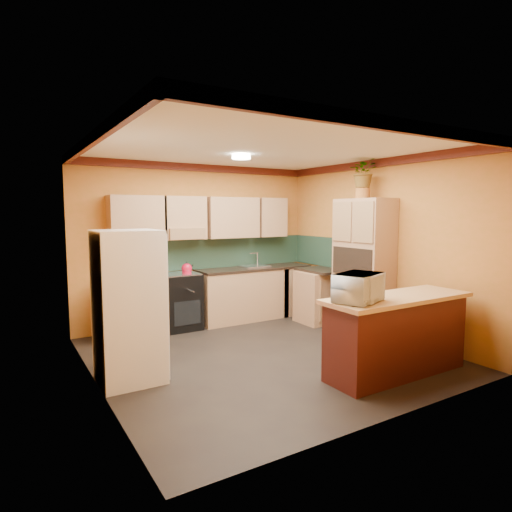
{
  "coord_description": "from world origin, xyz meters",
  "views": [
    {
      "loc": [
        -2.96,
        -4.67,
        1.89
      ],
      "look_at": [
        0.15,
        0.45,
        1.28
      ],
      "focal_mm": 30.0,
      "sensor_mm": 36.0,
      "label": 1
    }
  ],
  "objects_px": {
    "base_cabinets_back": "(215,298)",
    "stove": "(180,301)",
    "fridge": "(129,306)",
    "pantry": "(363,267)",
    "microwave": "(359,288)",
    "breakfast_bar": "(397,337)"
  },
  "relations": [
    {
      "from": "base_cabinets_back",
      "to": "stove",
      "type": "relative_size",
      "value": 4.01
    },
    {
      "from": "base_cabinets_back",
      "to": "fridge",
      "type": "height_order",
      "value": "fridge"
    },
    {
      "from": "pantry",
      "to": "microwave",
      "type": "relative_size",
      "value": 3.76
    },
    {
      "from": "pantry",
      "to": "breakfast_bar",
      "type": "bearing_deg",
      "value": -121.71
    },
    {
      "from": "stove",
      "to": "breakfast_bar",
      "type": "bearing_deg",
      "value": -65.53
    },
    {
      "from": "stove",
      "to": "fridge",
      "type": "xyz_separation_m",
      "value": [
        -1.28,
        -1.74,
        0.39
      ]
    },
    {
      "from": "base_cabinets_back",
      "to": "pantry",
      "type": "relative_size",
      "value": 1.74
    },
    {
      "from": "base_cabinets_back",
      "to": "pantry",
      "type": "height_order",
      "value": "pantry"
    },
    {
      "from": "base_cabinets_back",
      "to": "stove",
      "type": "distance_m",
      "value": 0.63
    },
    {
      "from": "base_cabinets_back",
      "to": "microwave",
      "type": "relative_size",
      "value": 6.53
    },
    {
      "from": "pantry",
      "to": "microwave",
      "type": "bearing_deg",
      "value": -136.7
    },
    {
      "from": "stove",
      "to": "microwave",
      "type": "relative_size",
      "value": 1.63
    },
    {
      "from": "base_cabinets_back",
      "to": "stove",
      "type": "xyz_separation_m",
      "value": [
        -0.62,
        -0.0,
        0.02
      ]
    },
    {
      "from": "base_cabinets_back",
      "to": "breakfast_bar",
      "type": "xyz_separation_m",
      "value": [
        0.81,
        -3.16,
        0.0
      ]
    },
    {
      "from": "fridge",
      "to": "microwave",
      "type": "xyz_separation_m",
      "value": [
        2.09,
        -1.42,
        0.23
      ]
    },
    {
      "from": "fridge",
      "to": "breakfast_bar",
      "type": "xyz_separation_m",
      "value": [
        2.72,
        -1.42,
        -0.41
      ]
    },
    {
      "from": "fridge",
      "to": "microwave",
      "type": "height_order",
      "value": "fridge"
    },
    {
      "from": "stove",
      "to": "pantry",
      "type": "relative_size",
      "value": 0.43
    },
    {
      "from": "base_cabinets_back",
      "to": "microwave",
      "type": "distance_m",
      "value": 3.23
    },
    {
      "from": "stove",
      "to": "microwave",
      "type": "distance_m",
      "value": 3.32
    },
    {
      "from": "pantry",
      "to": "fridge",
      "type": "bearing_deg",
      "value": -179.96
    },
    {
      "from": "microwave",
      "to": "stove",
      "type": "bearing_deg",
      "value": 83.07
    }
  ]
}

